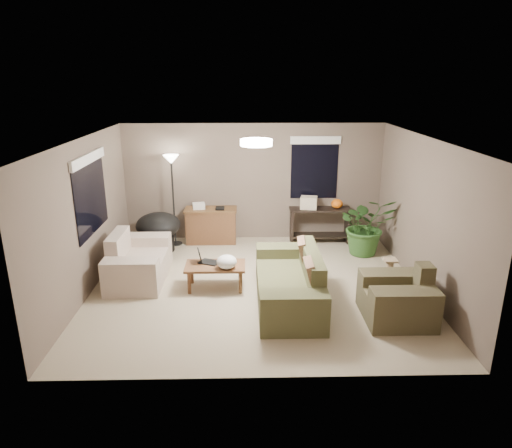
{
  "coord_description": "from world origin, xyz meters",
  "views": [
    {
      "loc": [
        -0.17,
        -7.09,
        3.4
      ],
      "look_at": [
        0.0,
        0.2,
        1.05
      ],
      "focal_mm": 32.0,
      "sensor_mm": 36.0,
      "label": 1
    }
  ],
  "objects_px": {
    "loveseat": "(137,263)",
    "papasan_chair": "(159,229)",
    "floor_lamp": "(172,170)",
    "houseplant": "(366,232)",
    "desk": "(211,225)",
    "armchair": "(398,300)",
    "console_table": "(320,222)",
    "main_sofa": "(291,284)",
    "coffee_table": "(215,268)",
    "cat_scratching_post": "(389,275)"
  },
  "relations": [
    {
      "from": "cat_scratching_post",
      "to": "desk",
      "type": "bearing_deg",
      "value": 144.09
    },
    {
      "from": "papasan_chair",
      "to": "main_sofa",
      "type": "bearing_deg",
      "value": -42.87
    },
    {
      "from": "desk",
      "to": "console_table",
      "type": "bearing_deg",
      "value": -1.03
    },
    {
      "from": "floor_lamp",
      "to": "console_table",
      "type": "bearing_deg",
      "value": 1.33
    },
    {
      "from": "main_sofa",
      "to": "houseplant",
      "type": "bearing_deg",
      "value": 50.09
    },
    {
      "from": "armchair",
      "to": "papasan_chair",
      "type": "distance_m",
      "value": 4.91
    },
    {
      "from": "coffee_table",
      "to": "floor_lamp",
      "type": "relative_size",
      "value": 0.52
    },
    {
      "from": "armchair",
      "to": "main_sofa",
      "type": "bearing_deg",
      "value": 159.88
    },
    {
      "from": "main_sofa",
      "to": "houseplant",
      "type": "height_order",
      "value": "houseplant"
    },
    {
      "from": "loveseat",
      "to": "papasan_chair",
      "type": "distance_m",
      "value": 1.38
    },
    {
      "from": "armchair",
      "to": "floor_lamp",
      "type": "distance_m",
      "value": 5.1
    },
    {
      "from": "loveseat",
      "to": "houseplant",
      "type": "distance_m",
      "value": 4.45
    },
    {
      "from": "loveseat",
      "to": "desk",
      "type": "bearing_deg",
      "value": 57.8
    },
    {
      "from": "papasan_chair",
      "to": "floor_lamp",
      "type": "xyz_separation_m",
      "value": [
        0.27,
        0.38,
        1.13
      ]
    },
    {
      "from": "armchair",
      "to": "console_table",
      "type": "bearing_deg",
      "value": 100.93
    },
    {
      "from": "houseplant",
      "to": "cat_scratching_post",
      "type": "bearing_deg",
      "value": -89.19
    },
    {
      "from": "loveseat",
      "to": "main_sofa",
      "type": "bearing_deg",
      "value": -19.65
    },
    {
      "from": "loveseat",
      "to": "desk",
      "type": "xyz_separation_m",
      "value": [
        1.17,
        1.86,
        0.08
      ]
    },
    {
      "from": "armchair",
      "to": "floor_lamp",
      "type": "height_order",
      "value": "floor_lamp"
    },
    {
      "from": "houseplant",
      "to": "coffee_table",
      "type": "bearing_deg",
      "value": -152.65
    },
    {
      "from": "houseplant",
      "to": "loveseat",
      "type": "bearing_deg",
      "value": -165.77
    },
    {
      "from": "armchair",
      "to": "desk",
      "type": "distance_m",
      "value": 4.47
    },
    {
      "from": "main_sofa",
      "to": "loveseat",
      "type": "xyz_separation_m",
      "value": [
        -2.61,
        0.93,
        0.0
      ]
    },
    {
      "from": "coffee_table",
      "to": "houseplant",
      "type": "bearing_deg",
      "value": 27.35
    },
    {
      "from": "coffee_table",
      "to": "console_table",
      "type": "relative_size",
      "value": 0.77
    },
    {
      "from": "main_sofa",
      "to": "console_table",
      "type": "bearing_deg",
      "value": 72.21
    },
    {
      "from": "papasan_chair",
      "to": "houseplant",
      "type": "bearing_deg",
      "value": -3.73
    },
    {
      "from": "main_sofa",
      "to": "papasan_chair",
      "type": "bearing_deg",
      "value": 137.13
    },
    {
      "from": "desk",
      "to": "console_table",
      "type": "height_order",
      "value": "same"
    },
    {
      "from": "main_sofa",
      "to": "papasan_chair",
      "type": "distance_m",
      "value": 3.38
    },
    {
      "from": "loveseat",
      "to": "papasan_chair",
      "type": "height_order",
      "value": "loveseat"
    },
    {
      "from": "console_table",
      "to": "papasan_chair",
      "type": "distance_m",
      "value": 3.39
    },
    {
      "from": "armchair",
      "to": "console_table",
      "type": "xyz_separation_m",
      "value": [
        -0.64,
        3.3,
        0.14
      ]
    },
    {
      "from": "desk",
      "to": "floor_lamp",
      "type": "relative_size",
      "value": 0.58
    },
    {
      "from": "desk",
      "to": "houseplant",
      "type": "height_order",
      "value": "houseplant"
    },
    {
      "from": "coffee_table",
      "to": "papasan_chair",
      "type": "distance_m",
      "value": 2.18
    },
    {
      "from": "houseplant",
      "to": "floor_lamp",
      "type": "bearing_deg",
      "value": 170.52
    },
    {
      "from": "console_table",
      "to": "papasan_chair",
      "type": "height_order",
      "value": "papasan_chair"
    },
    {
      "from": "desk",
      "to": "cat_scratching_post",
      "type": "height_order",
      "value": "desk"
    },
    {
      "from": "papasan_chair",
      "to": "cat_scratching_post",
      "type": "height_order",
      "value": "papasan_chair"
    },
    {
      "from": "console_table",
      "to": "papasan_chair",
      "type": "bearing_deg",
      "value": -172.35
    },
    {
      "from": "floor_lamp",
      "to": "cat_scratching_post",
      "type": "xyz_separation_m",
      "value": [
        3.92,
        -2.17,
        -1.38
      ]
    },
    {
      "from": "floor_lamp",
      "to": "houseplant",
      "type": "xyz_separation_m",
      "value": [
        3.9,
        -0.65,
        -1.13
      ]
    },
    {
      "from": "floor_lamp",
      "to": "cat_scratching_post",
      "type": "relative_size",
      "value": 3.82
    },
    {
      "from": "houseplant",
      "to": "cat_scratching_post",
      "type": "height_order",
      "value": "houseplant"
    },
    {
      "from": "main_sofa",
      "to": "coffee_table",
      "type": "height_order",
      "value": "main_sofa"
    },
    {
      "from": "console_table",
      "to": "houseplant",
      "type": "height_order",
      "value": "houseplant"
    },
    {
      "from": "main_sofa",
      "to": "console_table",
      "type": "height_order",
      "value": "main_sofa"
    },
    {
      "from": "papasan_chair",
      "to": "houseplant",
      "type": "height_order",
      "value": "houseplant"
    },
    {
      "from": "coffee_table",
      "to": "console_table",
      "type": "xyz_separation_m",
      "value": [
        2.1,
        2.23,
        0.08
      ]
    }
  ]
}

